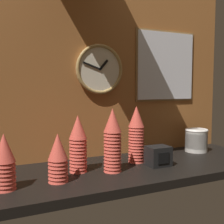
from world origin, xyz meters
TOP-DOWN VIEW (x-y plane):
  - ground_plane at (0.00, 0.00)m, footprint 1.60×0.56m
  - wall_tiled_back at (0.00, 0.27)m, footprint 1.60×0.03m
  - cup_stack_center at (-0.12, -0.05)m, footprint 0.09×0.09m
  - cup_stack_center_right at (0.07, 0.05)m, footprint 0.09×0.09m
  - cup_stack_center_left at (-0.27, 0.01)m, footprint 0.09×0.09m
  - cup_stack_left at (-0.39, -0.09)m, footprint 0.09×0.09m
  - cup_stack_far_left at (-0.60, -0.09)m, footprint 0.09×0.09m
  - bowl_stack_far_right at (0.53, 0.11)m, footprint 0.14×0.14m
  - wall_clock at (-0.07, 0.23)m, footprint 0.28×0.03m
  - menu_board at (0.39, 0.24)m, footprint 0.43×0.01m
  - napkin_dispenser at (0.13, -0.06)m, footprint 0.12×0.10m

SIDE VIEW (x-z plane):
  - ground_plane at x=0.00m, z-range -0.04..0.00m
  - napkin_dispenser at x=0.13m, z-range 0.00..0.10m
  - bowl_stack_far_right at x=0.53m, z-range 0.00..0.15m
  - cup_stack_left at x=-0.39m, z-range 0.00..0.21m
  - cup_stack_far_left at x=-0.60m, z-range 0.00..0.22m
  - cup_stack_center_left at x=-0.27m, z-range 0.00..0.27m
  - cup_stack_center at x=-0.12m, z-range 0.00..0.30m
  - cup_stack_center_right at x=0.07m, z-range 0.00..0.30m
  - wall_clock at x=-0.07m, z-range 0.36..0.64m
  - wall_tiled_back at x=0.00m, z-range 0.00..1.05m
  - menu_board at x=0.39m, z-range 0.31..0.76m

